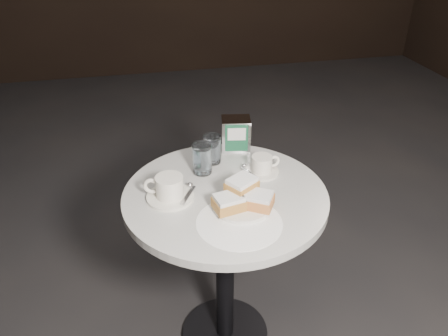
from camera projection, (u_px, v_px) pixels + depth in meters
The scene contains 9 objects.
ground at pixel (225, 335), 1.87m from camera, with size 7.00×7.00×0.00m, color black.
cafe_table at pixel (225, 237), 1.59m from camera, with size 0.70×0.70×0.74m.
sugar_spill at pixel (239, 222), 1.35m from camera, with size 0.27×0.27×0.00m, color white.
beignet_plate at pixel (243, 199), 1.40m from camera, with size 0.21×0.21×0.09m.
coffee_cup_left at pixel (169, 189), 1.44m from camera, with size 0.19×0.19×0.08m.
coffee_cup_right at pixel (262, 166), 1.58m from camera, with size 0.14×0.14×0.07m.
water_glass_left at pixel (202, 159), 1.57m from camera, with size 0.08×0.08×0.11m.
water_glass_right at pixel (212, 149), 1.64m from camera, with size 0.08×0.08×0.11m.
napkin_dispenser at pixel (236, 134), 1.72m from camera, with size 0.13×0.11×0.13m.
Camera 1 is at (-0.27, -1.20, 1.59)m, focal length 35.00 mm.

